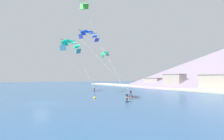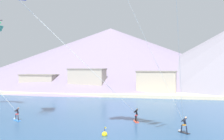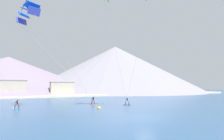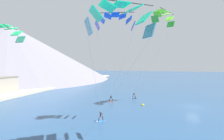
# 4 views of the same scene
# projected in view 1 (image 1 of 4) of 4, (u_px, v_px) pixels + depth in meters

# --- Properties ---
(ground_plane) EXTENTS (400.00, 400.00, 0.00)m
(ground_plane) POSITION_uv_depth(u_px,v_px,m) (41.00, 103.00, 30.97)
(ground_plane) COLOR navy
(kitesurfer_near_lead) EXTENTS (1.44, 1.58, 1.79)m
(kitesurfer_near_lead) POSITION_uv_depth(u_px,v_px,m) (127.00, 99.00, 32.99)
(kitesurfer_near_lead) COLOR black
(kitesurfer_near_lead) RESTS_ON ground
(kitesurfer_near_trail) EXTENTS (1.61, 1.40, 1.75)m
(kitesurfer_near_trail) POSITION_uv_depth(u_px,v_px,m) (95.00, 91.00, 52.49)
(kitesurfer_near_trail) COLOR #337FDB
(kitesurfer_near_trail) RESTS_ON ground
(kitesurfer_mid_center) EXTENTS (0.99, 1.77, 1.79)m
(kitesurfer_mid_center) POSITION_uv_depth(u_px,v_px,m) (131.00, 95.00, 40.58)
(kitesurfer_mid_center) COLOR #E54C33
(kitesurfer_mid_center) RESTS_ON ground
(parafoil_kite_near_trail) EXTENTS (10.68, 9.05, 15.42)m
(parafoil_kite_near_trail) POSITION_uv_depth(u_px,v_px,m) (71.00, 45.00, 57.08)
(parafoil_kite_near_trail) COLOR teal
(parafoil_kite_mid_center) EXTENTS (15.77, 8.18, 16.96)m
(parafoil_kite_mid_center) POSITION_uv_depth(u_px,v_px,m) (90.00, 35.00, 50.94)
(parafoil_kite_mid_center) COLOR #4047BA
(parafoil_kite_distant_high_outer) EXTENTS (5.37, 1.56, 1.88)m
(parafoil_kite_distant_high_outer) POSITION_uv_depth(u_px,v_px,m) (105.00, 54.00, 66.36)
(parafoil_kite_distant_high_outer) COLOR #388F75
(race_marker_buoy) EXTENTS (0.56, 0.56, 1.02)m
(race_marker_buoy) POSITION_uv_depth(u_px,v_px,m) (95.00, 98.00, 37.97)
(race_marker_buoy) COLOR yellow
(race_marker_buoy) RESTS_ON ground
(shoreline_strip) EXTENTS (180.00, 10.00, 0.70)m
(shoreline_strip) POSITION_uv_depth(u_px,v_px,m) (214.00, 91.00, 56.29)
(shoreline_strip) COLOR beige
(shoreline_strip) RESTS_ON ground
(shore_building_harbour_front) EXTENTS (9.36, 4.86, 5.77)m
(shore_building_harbour_front) POSITION_uv_depth(u_px,v_px,m) (215.00, 83.00, 58.36)
(shore_building_harbour_front) COLOR #A89E8E
(shore_building_harbour_front) RESTS_ON ground
(shore_building_promenade_mid) EXTENTS (9.63, 5.64, 4.68)m
(shore_building_promenade_mid) POSITION_uv_depth(u_px,v_px,m) (154.00, 83.00, 86.16)
(shore_building_promenade_mid) COLOR #A89E8E
(shore_building_promenade_mid) RESTS_ON ground
(shore_building_quay_east) EXTENTS (9.06, 4.69, 6.27)m
(shore_building_quay_east) POSITION_uv_depth(u_px,v_px,m) (174.00, 81.00, 73.40)
(shore_building_quay_east) COLOR #A89E8E
(shore_building_quay_east) RESTS_ON ground
(mountain_peak_central_summit) EXTENTS (118.37, 118.37, 22.10)m
(mountain_peak_central_summit) POSITION_uv_depth(u_px,v_px,m) (224.00, 67.00, 103.92)
(mountain_peak_central_summit) COLOR slate
(mountain_peak_central_summit) RESTS_ON ground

